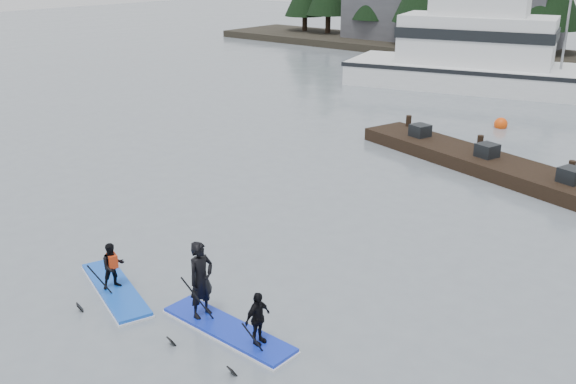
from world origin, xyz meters
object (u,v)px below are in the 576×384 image
Objects in this scene: floating_dock at (531,177)px; paddleboard_solo at (114,278)px; fishing_boat_large at (503,75)px; paddleboard_duo at (221,303)px.

paddleboard_solo is (-4.92, -14.17, 0.12)m from floating_dock.
floating_dock is 15.00m from paddleboard_solo.
fishing_boat_large is 30.14m from paddleboard_duo.
floating_dock is at bearing -79.16° from fishing_boat_large.
paddleboard_duo reaches higher than floating_dock.
paddleboard_duo is at bearing 28.09° from paddleboard_solo.
paddleboard_duo is (5.91, -29.55, -0.19)m from fishing_boat_large.
fishing_boat_large is 30.16m from paddleboard_solo.
fishing_boat_large reaches higher than paddleboard_solo.
fishing_boat_large is at bearing 114.66° from paddleboard_solo.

